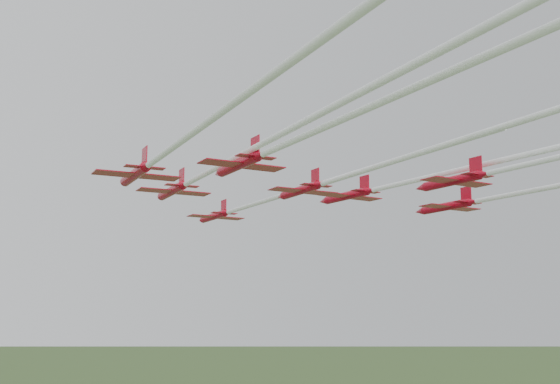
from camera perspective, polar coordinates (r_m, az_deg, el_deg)
jet_lead at (r=92.19m, az=-1.11°, el=-0.68°), size 13.95×63.40×2.57m
jet_row2_left at (r=71.82m, az=-4.54°, el=2.31°), size 17.41×64.94×2.67m
jet_row2_right at (r=94.15m, az=8.95°, el=0.49°), size 9.79×46.82×2.88m
jet_row3_left at (r=63.07m, az=-8.79°, el=3.56°), size 15.58×54.27×2.68m
jet_row3_mid at (r=68.08m, az=9.62°, el=2.62°), size 15.26×66.77×2.49m
jet_row3_right at (r=92.92m, az=18.12°, el=-0.22°), size 10.67×50.66×2.77m
jet_row4_left at (r=56.14m, az=3.05°, el=5.05°), size 13.27×57.11×2.53m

